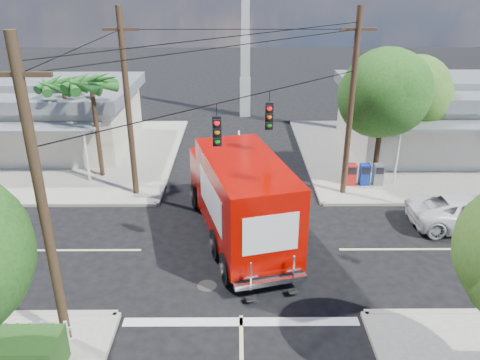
{
  "coord_description": "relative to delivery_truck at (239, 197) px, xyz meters",
  "views": [
    {
      "loc": [
        -0.1,
        -16.15,
        10.05
      ],
      "look_at": [
        0.0,
        2.0,
        2.2
      ],
      "focal_mm": 35.0,
      "sensor_mm": 36.0,
      "label": 1
    }
  ],
  "objects": [
    {
      "name": "ground",
      "position": [
        0.03,
        -0.96,
        -1.91
      ],
      "size": [
        120.0,
        120.0,
        0.0
      ],
      "primitive_type": "plane",
      "color": "black",
      "rests_on": "ground"
    },
    {
      "name": "sidewalk_ne",
      "position": [
        10.91,
        9.91,
        -1.84
      ],
      "size": [
        14.12,
        14.12,
        0.14
      ],
      "color": "gray",
      "rests_on": "ground"
    },
    {
      "name": "sidewalk_nw",
      "position": [
        -10.85,
        9.91,
        -1.84
      ],
      "size": [
        14.12,
        14.12,
        0.14
      ],
      "color": "gray",
      "rests_on": "ground"
    },
    {
      "name": "road_markings",
      "position": [
        0.03,
        -2.44,
        -1.9
      ],
      "size": [
        32.0,
        32.0,
        0.01
      ],
      "color": "beige",
      "rests_on": "ground"
    },
    {
      "name": "building_ne",
      "position": [
        12.53,
        11.0,
        0.41
      ],
      "size": [
        11.8,
        10.2,
        4.5
      ],
      "color": "beige",
      "rests_on": "sidewalk_ne"
    },
    {
      "name": "building_nw",
      "position": [
        -11.97,
        11.5,
        0.31
      ],
      "size": [
        10.8,
        10.2,
        4.3
      ],
      "color": "beige",
      "rests_on": "sidewalk_nw"
    },
    {
      "name": "radio_tower",
      "position": [
        0.53,
        19.04,
        3.73
      ],
      "size": [
        0.8,
        0.8,
        17.0
      ],
      "color": "silver",
      "rests_on": "ground"
    },
    {
      "name": "tree_ne_front",
      "position": [
        7.24,
        5.79,
        2.86
      ],
      "size": [
        4.21,
        4.14,
        6.66
      ],
      "color": "#422D1C",
      "rests_on": "sidewalk_ne"
    },
    {
      "name": "tree_ne_back",
      "position": [
        9.84,
        7.99,
        2.28
      ],
      "size": [
        3.77,
        3.66,
        5.82
      ],
      "color": "#422D1C",
      "rests_on": "sidewalk_ne"
    },
    {
      "name": "palm_nw_front",
      "position": [
        -7.47,
        6.54,
        3.13
      ],
      "size": [
        3.01,
        3.08,
        5.59
      ],
      "color": "#422D1C",
      "rests_on": "sidewalk_nw"
    },
    {
      "name": "palm_nw_back",
      "position": [
        -9.47,
        8.04,
        2.76
      ],
      "size": [
        3.01,
        3.08,
        5.19
      ],
      "color": "#422D1C",
      "rests_on": "sidewalk_nw"
    },
    {
      "name": "utility_poles",
      "position": [
        -1.56,
        0.64,
        2.76
      ],
      "size": [
        12.0,
        10.68,
        9.0
      ],
      "color": "#473321",
      "rests_on": "ground"
    },
    {
      "name": "vending_boxes",
      "position": [
        6.53,
        5.24,
        -1.22
      ],
      "size": [
        1.9,
        0.5,
        1.1
      ],
      "color": "red",
      "rests_on": "sidewalk_ne"
    },
    {
      "name": "delivery_truck",
      "position": [
        0.0,
        0.0,
        0.0
      ],
      "size": [
        4.68,
        9.04,
        3.76
      ],
      "color": "black",
      "rests_on": "ground"
    },
    {
      "name": "parked_car",
      "position": [
        9.98,
        0.89,
        -1.2
      ],
      "size": [
        5.15,
        2.38,
        1.43
      ],
      "primitive_type": "imported",
      "rotation": [
        0.0,
        0.0,
        1.57
      ],
      "color": "silver",
      "rests_on": "ground"
    }
  ]
}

